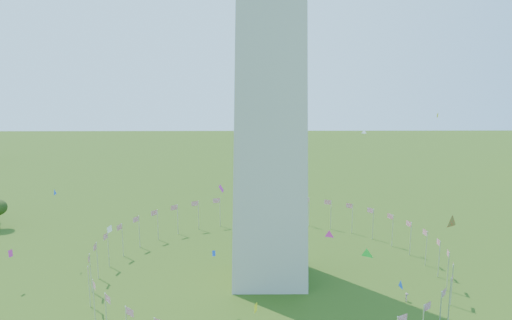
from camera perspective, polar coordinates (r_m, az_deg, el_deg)
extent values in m
cylinder|color=silver|center=(126.78, 20.19, -10.60)|extent=(0.24, 0.24, 9.00)
cylinder|color=silver|center=(132.63, 18.88, -9.53)|extent=(0.24, 0.24, 9.00)
cylinder|color=silver|center=(138.03, 17.24, -8.60)|extent=(0.24, 0.24, 9.00)
cylinder|color=silver|center=(142.88, 15.34, -7.81)|extent=(0.24, 0.24, 9.00)
cylinder|color=silver|center=(147.09, 13.22, -7.15)|extent=(0.24, 0.24, 9.00)
cylinder|color=silver|center=(150.58, 10.95, -6.61)|extent=(0.24, 0.24, 9.00)
cylinder|color=silver|center=(153.32, 8.55, -6.20)|extent=(0.24, 0.24, 9.00)
cylinder|color=silver|center=(155.24, 6.06, -5.91)|extent=(0.24, 0.24, 9.00)
cylinder|color=silver|center=(156.34, 3.52, -5.75)|extent=(0.24, 0.24, 9.00)
cylinder|color=silver|center=(156.58, 0.96, -5.70)|extent=(0.24, 0.24, 9.00)
cylinder|color=silver|center=(155.97, -1.60, -5.77)|extent=(0.24, 0.24, 9.00)
cylinder|color=silver|center=(154.52, -4.13, -5.96)|extent=(0.24, 0.24, 9.00)
cylinder|color=silver|center=(152.24, -6.58, -6.28)|extent=(0.24, 0.24, 9.00)
cylinder|color=silver|center=(149.18, -8.94, -6.71)|extent=(0.24, 0.24, 9.00)
cylinder|color=silver|center=(145.37, -11.16, -7.28)|extent=(0.24, 0.24, 9.00)
cylinder|color=silver|center=(140.88, -13.19, -7.98)|extent=(0.24, 0.24, 9.00)
cylinder|color=silver|center=(135.78, -15.00, -8.81)|extent=(0.24, 0.24, 9.00)
cylinder|color=silver|center=(130.17, -16.51, -9.78)|extent=(0.24, 0.24, 9.00)
cylinder|color=silver|center=(124.16, -17.66, -10.90)|extent=(0.24, 0.24, 9.00)
cylinder|color=silver|center=(117.89, -18.37, -12.17)|extent=(0.24, 0.24, 9.00)
cylinder|color=silver|center=(111.51, -18.53, -13.57)|extent=(0.24, 0.24, 9.00)
cylinder|color=silver|center=(105.23, -18.02, -15.10)|extent=(0.24, 0.24, 9.00)
cylinder|color=silver|center=(99.27, -16.74, -16.70)|extent=(0.24, 0.24, 9.00)
cylinder|color=silver|center=(101.77, 20.30, -16.20)|extent=(0.24, 0.24, 9.00)
cylinder|color=silver|center=(107.90, 21.25, -14.64)|extent=(0.24, 0.24, 9.00)
cylinder|color=silver|center=(114.25, 21.47, -13.17)|extent=(0.24, 0.24, 9.00)
cylinder|color=silver|center=(120.60, 21.08, -11.82)|extent=(0.24, 0.24, 9.00)
imported|color=slate|center=(114.29, 16.83, -14.78)|extent=(1.01, 1.40, 1.96)
plane|color=green|center=(94.17, 12.58, -10.44)|extent=(1.96, 1.96, 2.62)
plane|color=white|center=(80.04, -16.39, -7.60)|extent=(0.45, 1.38, 1.41)
plane|color=blue|center=(133.20, -22.00, -3.49)|extent=(0.21, 1.91, 1.89)
plane|color=blue|center=(102.90, -4.84, -10.58)|extent=(1.06, 0.85, 1.30)
plane|color=#CC2699|center=(97.54, -3.99, -3.28)|extent=(1.31, 1.29, 1.58)
plane|color=yellow|center=(124.64, 20.04, 4.81)|extent=(0.83, 1.03, 1.31)
plane|color=blue|center=(93.66, 16.21, -13.57)|extent=(0.41, 1.67, 1.71)
plane|color=yellow|center=(90.77, -0.03, -16.55)|extent=(1.15, 1.24, 1.70)
plane|color=#CC2699|center=(124.79, -26.25, -9.55)|extent=(0.30, 1.67, 1.69)
plane|color=white|center=(107.16, 12.24, 3.13)|extent=(1.02, 0.45, 0.93)
plane|color=blue|center=(88.12, 21.47, -6.66)|extent=(1.94, 1.26, 2.22)
plane|color=#CC2699|center=(100.27, 8.37, -8.46)|extent=(1.94, 1.08, 2.17)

